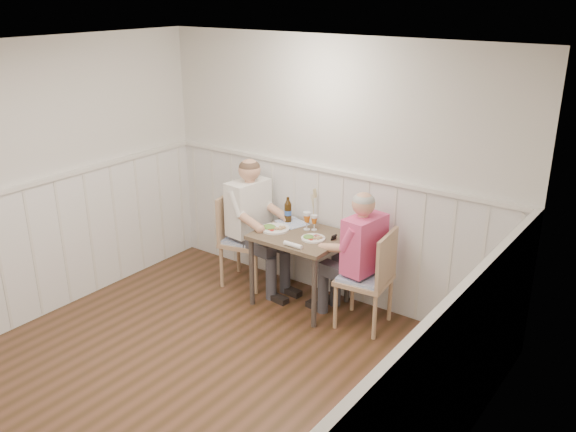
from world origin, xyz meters
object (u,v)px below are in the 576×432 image
object	(u,v)px
chair_right	(370,276)
diner_cream	(252,233)
chair_left	(241,236)
man_in_pink	(359,268)
beer_bottle	(288,211)
dining_table	(300,244)
grass_vase	(312,207)

from	to	relation	value
chair_right	diner_cream	size ratio (longest dim) A/B	0.68
chair_right	chair_left	world-z (taller)	chair_left
man_in_pink	beer_bottle	distance (m)	1.01
dining_table	diner_cream	distance (m)	0.65
chair_right	beer_bottle	bearing A→B (deg)	170.37
chair_left	beer_bottle	world-z (taller)	beer_bottle
man_in_pink	diner_cream	size ratio (longest dim) A/B	0.94
grass_vase	man_in_pink	bearing A→B (deg)	-21.13
dining_table	chair_left	distance (m)	0.79
diner_cream	grass_vase	distance (m)	0.72
chair_right	diner_cream	world-z (taller)	diner_cream
dining_table	grass_vase	world-z (taller)	grass_vase
chair_right	chair_left	distance (m)	1.56
beer_bottle	diner_cream	bearing A→B (deg)	-157.70
beer_bottle	grass_vase	distance (m)	0.25
beer_bottle	grass_vase	world-z (taller)	grass_vase
dining_table	chair_right	bearing A→B (deg)	1.34
beer_bottle	dining_table	bearing A→B (deg)	-34.44
dining_table	chair_right	size ratio (longest dim) A/B	0.88
dining_table	beer_bottle	xyz separation A→B (m)	(-0.29, 0.20, 0.22)
man_in_pink	beer_bottle	xyz separation A→B (m)	(-0.94, 0.17, 0.31)
dining_table	chair_left	world-z (taller)	chair_left
dining_table	diner_cream	world-z (taller)	diner_cream
dining_table	diner_cream	bearing A→B (deg)	175.49
dining_table	chair_right	xyz separation A→B (m)	(0.78, 0.02, -0.12)
chair_right	dining_table	bearing A→B (deg)	-178.66
chair_left	man_in_pink	world-z (taller)	man_in_pink
dining_table	man_in_pink	size ratio (longest dim) A/B	0.64
chair_left	grass_vase	size ratio (longest dim) A/B	2.47
chair_right	grass_vase	xyz separation A→B (m)	(-0.85, 0.29, 0.41)
chair_right	beer_bottle	world-z (taller)	beer_bottle
chair_left	grass_vase	world-z (taller)	grass_vase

